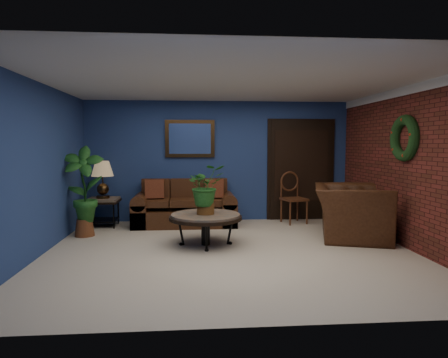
{
  "coord_description": "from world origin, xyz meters",
  "views": [
    {
      "loc": [
        -0.57,
        -5.85,
        1.61
      ],
      "look_at": [
        -0.05,
        0.55,
        1.05
      ],
      "focal_mm": 32.0,
      "sensor_mm": 36.0,
      "label": 1
    }
  ],
  "objects": [
    {
      "name": "floor",
      "position": [
        0.0,
        0.0,
        0.0
      ],
      "size": [
        5.5,
        5.5,
        0.0
      ],
      "primitive_type": "plane",
      "color": "beige",
      "rests_on": "ground"
    },
    {
      "name": "wall_back",
      "position": [
        0.0,
        2.5,
        1.25
      ],
      "size": [
        5.5,
        0.04,
        2.5
      ],
      "primitive_type": "cube",
      "color": "navy",
      "rests_on": "ground"
    },
    {
      "name": "wall_left",
      "position": [
        -2.75,
        0.0,
        1.25
      ],
      "size": [
        0.04,
        5.0,
        2.5
      ],
      "primitive_type": "cube",
      "color": "navy",
      "rests_on": "ground"
    },
    {
      "name": "wall_right_brick",
      "position": [
        2.75,
        0.0,
        1.25
      ],
      "size": [
        0.04,
        5.0,
        2.5
      ],
      "primitive_type": "cube",
      "color": "maroon",
      "rests_on": "ground"
    },
    {
      "name": "ceiling",
      "position": [
        0.0,
        0.0,
        2.5
      ],
      "size": [
        5.5,
        5.0,
        0.02
      ],
      "primitive_type": "cube",
      "color": "silver",
      "rests_on": "wall_back"
    },
    {
      "name": "crown_molding",
      "position": [
        2.72,
        0.0,
        2.43
      ],
      "size": [
        0.03,
        5.0,
        0.14
      ],
      "primitive_type": "cube",
      "color": "white",
      "rests_on": "wall_right_brick"
    },
    {
      "name": "wall_mirror",
      "position": [
        -0.6,
        2.46,
        1.72
      ],
      "size": [
        1.02,
        0.06,
        0.77
      ],
      "primitive_type": "cube",
      "color": "#402A15",
      "rests_on": "wall_back"
    },
    {
      "name": "closet_door",
      "position": [
        1.75,
        2.47,
        1.05
      ],
      "size": [
        1.44,
        0.06,
        2.18
      ],
      "primitive_type": "cube",
      "color": "black",
      "rests_on": "wall_back"
    },
    {
      "name": "wreath",
      "position": [
        2.69,
        0.05,
        1.7
      ],
      "size": [
        0.16,
        0.72,
        0.72
      ],
      "primitive_type": "torus",
      "rotation": [
        0.0,
        1.57,
        0.0
      ],
      "color": "black",
      "rests_on": "wall_right_brick"
    },
    {
      "name": "sofa",
      "position": [
        -0.71,
        2.08,
        0.3
      ],
      "size": [
        2.02,
        0.87,
        0.91
      ],
      "color": "#492815",
      "rests_on": "ground"
    },
    {
      "name": "coffee_table",
      "position": [
        -0.35,
        0.43,
        0.44
      ],
      "size": [
        1.16,
        1.16,
        0.5
      ],
      "rotation": [
        0.0,
        0.0,
        0.33
      ],
      "color": "#534F49",
      "rests_on": "ground"
    },
    {
      "name": "end_table",
      "position": [
        -2.3,
        2.05,
        0.42
      ],
      "size": [
        0.61,
        0.61,
        0.55
      ],
      "color": "#534F49",
      "rests_on": "ground"
    },
    {
      "name": "table_lamp",
      "position": [
        -2.3,
        2.05,
        1.01
      ],
      "size": [
        0.42,
        0.42,
        0.7
      ],
      "color": "#402A15",
      "rests_on": "end_table"
    },
    {
      "name": "side_chair",
      "position": [
        1.49,
        2.12,
        0.59
      ],
      "size": [
        0.55,
        0.55,
        1.05
      ],
      "rotation": [
        0.0,
        0.0,
        0.26
      ],
      "color": "brown",
      "rests_on": "ground"
    },
    {
      "name": "armchair",
      "position": [
        2.15,
        0.7,
        0.45
      ],
      "size": [
        1.57,
        1.68,
        0.9
      ],
      "primitive_type": "imported",
      "rotation": [
        0.0,
        0.0,
        1.27
      ],
      "color": "#492815",
      "rests_on": "ground"
    },
    {
      "name": "coffee_plant",
      "position": [
        -0.35,
        0.43,
        0.93
      ],
      "size": [
        0.73,
        0.68,
        0.79
      ],
      "color": "brown",
      "rests_on": "coffee_table"
    },
    {
      "name": "floor_plant",
      "position": [
        2.35,
        0.49,
        0.43
      ],
      "size": [
        0.45,
        0.4,
        0.83
      ],
      "color": "brown",
      "rests_on": "ground"
    },
    {
      "name": "tall_plant",
      "position": [
        -2.45,
        1.22,
        0.86
      ],
      "size": [
        0.72,
        0.51,
        1.59
      ],
      "color": "brown",
      "rests_on": "ground"
    }
  ]
}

